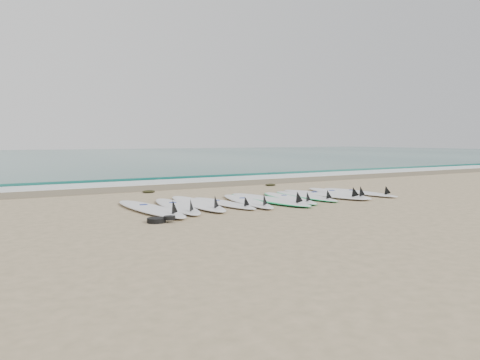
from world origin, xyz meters
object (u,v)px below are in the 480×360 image
leash_coil (159,220)px  surfboard_5 (269,199)px  surfboard_0 (151,208)px  surfboard_10 (360,192)px

leash_coil → surfboard_5: bearing=22.3°
leash_coil → surfboard_0: bearing=76.5°
surfboard_5 → surfboard_10: bearing=-3.9°
surfboard_5 → leash_coil: bearing=-162.0°
surfboard_0 → surfboard_10: 5.71m
surfboard_10 → leash_coil: (-6.01, -1.31, -0.01)m
surfboard_10 → leash_coil: bearing=-171.5°
surfboard_0 → surfboard_5: size_ratio=1.02×
surfboard_10 → leash_coil: surfboard_10 is taller
surfboard_0 → surfboard_10: size_ratio=1.18×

